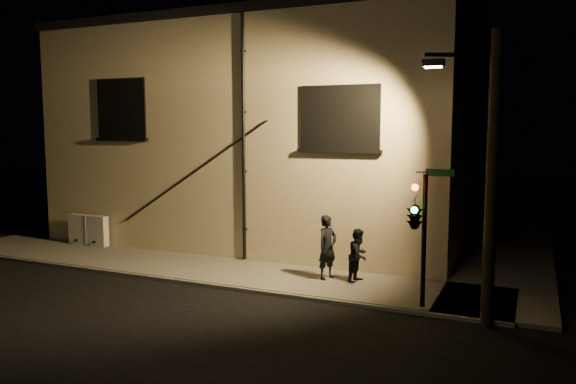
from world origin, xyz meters
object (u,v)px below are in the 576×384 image
at_px(pedestrian_b, 359,255).
at_px(streetlamp_pole, 488,171).
at_px(pedestrian_a, 327,247).
at_px(traffic_signal, 416,215).
at_px(utility_cabinet, 88,230).

bearing_deg(pedestrian_b, streetlamp_pole, -107.03).
distance_m(pedestrian_a, traffic_signal, 3.64).
relative_size(utility_cabinet, pedestrian_a, 0.92).
distance_m(pedestrian_b, streetlamp_pole, 5.01).
xyz_separation_m(traffic_signal, streetlamp_pole, (1.69, -0.27, 1.18)).
bearing_deg(pedestrian_a, streetlamp_pole, -88.69).
bearing_deg(pedestrian_b, traffic_signal, -119.57).
relative_size(pedestrian_a, pedestrian_b, 1.22).
xyz_separation_m(pedestrian_a, traffic_signal, (2.93, -1.63, 1.41)).
xyz_separation_m(utility_cabinet, pedestrian_a, (10.23, -0.88, 0.38)).
bearing_deg(streetlamp_pole, utility_cabinet, 169.40).
relative_size(traffic_signal, streetlamp_pole, 0.51).
relative_size(utility_cabinet, streetlamp_pole, 0.26).
bearing_deg(streetlamp_pole, pedestrian_a, 157.70).
bearing_deg(streetlamp_pole, traffic_signal, 171.04).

